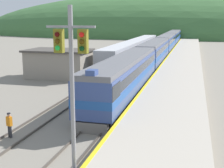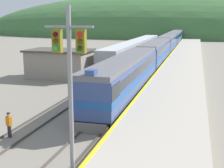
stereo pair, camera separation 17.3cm
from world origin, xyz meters
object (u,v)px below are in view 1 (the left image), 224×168
at_px(carriage_fifth, 177,34).
at_px(track_worker, 9,124).
at_px(signal_mast_main, 72,71).
at_px(carriage_fourth, 173,38).
at_px(siding_train, 135,50).
at_px(carriage_third, 166,43).
at_px(express_train_lead_car, 125,75).
at_px(carriage_second, 154,52).

relative_size(carriage_fifth, track_worker, 12.42).
bearing_deg(track_worker, signal_mast_main, -34.71).
relative_size(carriage_fourth, siding_train, 0.49).
bearing_deg(siding_train, track_worker, -90.44).
bearing_deg(carriage_fourth, carriage_third, -90.00).
bearing_deg(express_train_lead_car, carriage_second, 90.00).
height_order(carriage_fourth, siding_train, carriage_fourth).
xyz_separation_m(express_train_lead_car, carriage_fourth, (0.00, 65.16, -0.01)).
bearing_deg(carriage_second, carriage_fourth, 90.00).
xyz_separation_m(signal_mast_main, track_worker, (-6.11, 4.23, -4.38)).
relative_size(carriage_third, signal_mast_main, 2.54).
xyz_separation_m(carriage_fourth, track_worker, (-4.84, -77.73, -1.20)).
bearing_deg(track_worker, carriage_fourth, 86.44).
relative_size(carriage_fourth, carriage_fifth, 1.00).
height_order(carriage_third, track_worker, carriage_third).
relative_size(carriage_third, track_worker, 12.42).
relative_size(carriage_second, track_worker, 12.42).
xyz_separation_m(carriage_second, signal_mast_main, (1.27, -39.15, 3.18)).
distance_m(express_train_lead_car, carriage_second, 22.34).
bearing_deg(signal_mast_main, carriage_fourth, 90.89).
distance_m(carriage_second, carriage_fourth, 42.81).
bearing_deg(carriage_fourth, siding_train, -97.10).
height_order(express_train_lead_car, signal_mast_main, signal_mast_main).
height_order(carriage_fourth, carriage_fifth, same).
xyz_separation_m(express_train_lead_car, signal_mast_main, (1.27, -16.81, 3.17)).
bearing_deg(carriage_third, signal_mast_main, -88.80).
distance_m(carriage_third, signal_mast_main, 60.65).
distance_m(express_train_lead_car, signal_mast_main, 17.15).
distance_m(carriage_second, signal_mast_main, 39.30).
relative_size(express_train_lead_car, carriage_fourth, 1.07).
bearing_deg(carriage_second, siding_train, 124.78).
bearing_deg(signal_mast_main, carriage_fifth, 90.70).
xyz_separation_m(siding_train, track_worker, (-0.32, -41.43, -0.93)).
distance_m(express_train_lead_car, carriage_fifth, 86.56).
bearing_deg(carriage_third, carriage_second, -90.00).
xyz_separation_m(carriage_fifth, siding_train, (-4.52, -57.71, -0.27)).
xyz_separation_m(carriage_second, carriage_fifth, (0.00, 64.22, 0.00)).
bearing_deg(track_worker, carriage_third, 85.09).
bearing_deg(signal_mast_main, track_worker, 145.29).
height_order(express_train_lead_car, carriage_second, express_train_lead_car).
bearing_deg(express_train_lead_car, carriage_third, 90.00).
xyz_separation_m(carriage_fourth, siding_train, (-4.52, -36.31, -0.27)).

